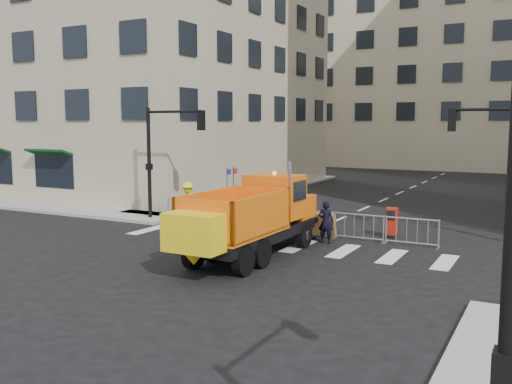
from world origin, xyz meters
The scene contains 13 objects.
ground centered at (0.00, 0.00, 0.00)m, with size 120.00×120.00×0.00m, color black.
sidewalk_back centered at (0.00, 8.50, 0.07)m, with size 64.00×5.00×0.15m, color gray.
building_left centered at (-20.00, 20.00, 13.00)m, with size 24.00×22.00×26.00m, color tan.
building_far centered at (0.00, 52.00, 12.00)m, with size 30.00×18.00×24.00m, color tan.
traffic_light_left centered at (-8.00, 7.50, 2.70)m, with size 0.18×0.18×5.40m, color black.
traffic_light_near centered at (9.00, -9.00, 2.70)m, with size 0.18×0.18×5.40m, color black.
crowd_barriers centered at (-0.75, 7.60, 0.55)m, with size 12.60×0.60×1.10m, color #9EA0A5, non-canonical shape.
plow_truck centered at (0.01, 2.89, 1.49)m, with size 2.82×8.64×3.34m.
cop_a centered at (1.41, 6.52, 0.84)m, with size 0.61×0.40×1.68m, color black.
cop_b centered at (0.32, 7.00, 0.97)m, with size 0.95×0.74×1.94m, color black.
cop_c centered at (0.54, 6.38, 0.85)m, with size 1.00×0.42×1.71m, color black.
worker centered at (-6.01, 7.83, 1.04)m, with size 1.15×0.66×1.78m, color yellow.
newspaper_box centered at (3.42, 8.74, 0.70)m, with size 0.45×0.40×1.10m, color #B11A0D.
Camera 1 is at (9.28, -14.14, 4.70)m, focal length 40.00 mm.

